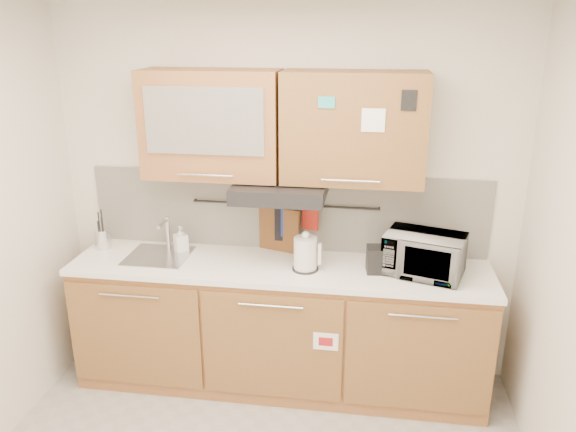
% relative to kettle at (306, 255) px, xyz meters
% --- Properties ---
extents(wall_back, '(3.20, 0.00, 3.20)m').
position_rel_kettle_xyz_m(wall_back, '(-0.19, 0.36, 0.27)').
color(wall_back, silver).
rests_on(wall_back, ground).
extents(base_cabinet, '(2.80, 0.64, 0.88)m').
position_rel_kettle_xyz_m(base_cabinet, '(-0.19, 0.06, -0.62)').
color(base_cabinet, '#9B6237').
rests_on(base_cabinet, floor).
extents(countertop, '(2.82, 0.62, 0.04)m').
position_rel_kettle_xyz_m(countertop, '(-0.19, 0.05, -0.13)').
color(countertop, white).
rests_on(countertop, base_cabinet).
extents(backsplash, '(2.80, 0.02, 0.56)m').
position_rel_kettle_xyz_m(backsplash, '(-0.19, 0.35, 0.17)').
color(backsplash, silver).
rests_on(backsplash, countertop).
extents(upper_cabinets, '(1.82, 0.37, 0.70)m').
position_rel_kettle_xyz_m(upper_cabinets, '(-0.19, 0.19, 0.80)').
color(upper_cabinets, '#9B6237').
rests_on(upper_cabinets, wall_back).
extents(range_hood, '(0.60, 0.46, 0.10)m').
position_rel_kettle_xyz_m(range_hood, '(-0.19, 0.11, 0.39)').
color(range_hood, black).
rests_on(range_hood, upper_cabinets).
extents(sink, '(0.42, 0.40, 0.26)m').
position_rel_kettle_xyz_m(sink, '(-1.03, 0.07, -0.10)').
color(sink, silver).
rests_on(sink, countertop).
extents(utensil_rail, '(1.30, 0.02, 0.02)m').
position_rel_kettle_xyz_m(utensil_rail, '(-0.19, 0.31, 0.23)').
color(utensil_rail, black).
rests_on(utensil_rail, backsplash).
extents(utensil_crock, '(0.15, 0.15, 0.29)m').
position_rel_kettle_xyz_m(utensil_crock, '(-1.49, 0.16, -0.03)').
color(utensil_crock, silver).
rests_on(utensil_crock, countertop).
extents(kettle, '(0.19, 0.17, 0.27)m').
position_rel_kettle_xyz_m(kettle, '(0.00, 0.00, 0.00)').
color(kettle, silver).
rests_on(kettle, countertop).
extents(toaster, '(0.24, 0.16, 0.17)m').
position_rel_kettle_xyz_m(toaster, '(0.51, 0.04, -0.02)').
color(toaster, black).
rests_on(toaster, countertop).
extents(microwave, '(0.56, 0.46, 0.27)m').
position_rel_kettle_xyz_m(microwave, '(0.76, 0.05, 0.03)').
color(microwave, '#999999').
rests_on(microwave, countertop).
extents(soap_bottle, '(0.12, 0.12, 0.19)m').
position_rel_kettle_xyz_m(soap_bottle, '(-0.91, 0.18, -0.01)').
color(soap_bottle, '#999999').
rests_on(soap_bottle, countertop).
extents(cutting_board, '(0.30, 0.11, 0.38)m').
position_rel_kettle_xyz_m(cutting_board, '(-0.22, 0.30, 0.02)').
color(cutting_board, brown).
rests_on(cutting_board, utensil_rail).
extents(oven_mitt, '(0.13, 0.05, 0.20)m').
position_rel_kettle_xyz_m(oven_mitt, '(-0.15, 0.30, 0.11)').
color(oven_mitt, navy).
rests_on(oven_mitt, utensil_rail).
extents(dark_pouch, '(0.15, 0.05, 0.24)m').
position_rel_kettle_xyz_m(dark_pouch, '(-0.18, 0.30, 0.09)').
color(dark_pouch, black).
rests_on(dark_pouch, utensil_rail).
extents(pot_holder, '(0.12, 0.05, 0.15)m').
position_rel_kettle_xyz_m(pot_holder, '(-0.01, 0.30, 0.14)').
color(pot_holder, red).
rests_on(pot_holder, utensil_rail).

